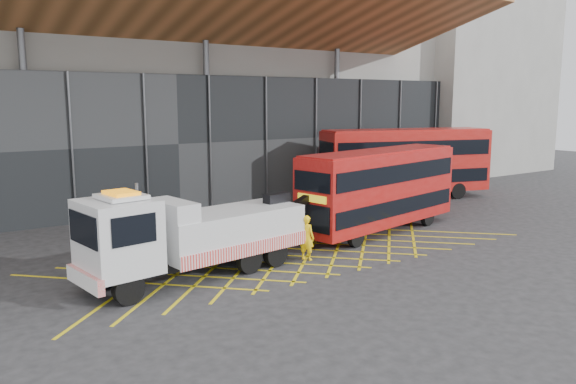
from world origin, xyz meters
TOP-DOWN VIEW (x-y plane):
  - ground_plane at (0.00, 0.00)m, footprint 120.00×120.00m
  - road_markings at (2.40, 0.00)m, footprint 21.56×7.16m
  - construction_building at (1.92, 18.40)m, footprint 55.00×23.97m
  - east_building at (32.00, 16.00)m, footprint 15.00×12.00m
  - recovery_truck at (-2.83, -0.64)m, footprint 10.43×3.58m
  - bus_towed at (8.07, 0.83)m, footprint 10.32×4.19m
  - bus_second at (16.17, 6.84)m, footprint 11.65×5.76m
  - worker at (2.11, -1.14)m, footprint 0.69×0.81m

SIDE VIEW (x-z plane):
  - ground_plane at x=0.00m, z-range 0.00..0.00m
  - road_markings at x=2.40m, z-range 0.00..0.01m
  - worker at x=2.11m, z-range 0.00..1.88m
  - recovery_truck at x=-2.83m, z-range -0.14..3.48m
  - bus_towed at x=8.07m, z-range 0.23..4.32m
  - bus_second at x=16.17m, z-range 0.26..4.90m
  - construction_building at x=1.92m, z-range -0.02..17.98m
  - east_building at x=32.00m, z-range 0.00..20.00m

